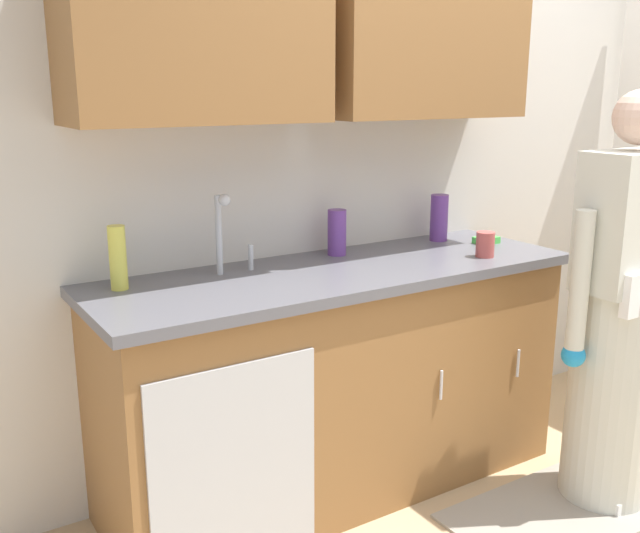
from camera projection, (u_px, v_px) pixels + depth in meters
name	position (u px, v px, depth m)	size (l,w,h in m)	color
ground_plane	(557.00, 525.00, 2.73)	(9.00, 9.00, 0.00)	tan
kitchen_wall_with_uppers	(379.00, 122.00, 3.12)	(4.80, 0.44, 2.70)	beige
counter_cabinet	(336.00, 385.00, 2.91)	(1.90, 0.62, 0.90)	brown
countertop	(337.00, 273.00, 2.80)	(1.96, 0.66, 0.04)	#595960
sink	(247.00, 285.00, 2.60)	(0.50, 0.36, 0.35)	#B7BABF
person_at_sink	(618.00, 335.00, 2.77)	(0.55, 0.34, 1.62)	white
floor_mat	(551.00, 516.00, 2.78)	(0.80, 0.50, 0.01)	gray
bottle_water_tall	(439.00, 218.00, 3.27)	(0.08, 0.08, 0.21)	#66388C
bottle_water_short	(337.00, 232.00, 2.99)	(0.08, 0.08, 0.19)	#66388C
bottle_dish_liquid	(118.00, 258.00, 2.47)	(0.06, 0.06, 0.23)	#D8D14C
cup_by_sink	(485.00, 244.00, 2.96)	(0.08, 0.08, 0.10)	#B24C47
sponge	(486.00, 240.00, 3.22)	(0.11, 0.07, 0.03)	#4CBF4C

